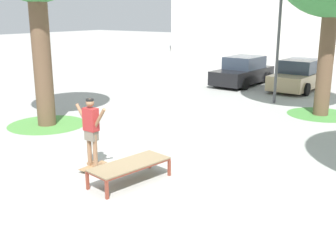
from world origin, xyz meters
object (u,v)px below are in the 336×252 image
car_black (243,72)px  skate_box (130,165)px  skateboard (93,166)px  skater (91,128)px  car_tan (299,76)px  light_post (280,11)px

car_black → skate_box: bearing=-74.8°
skateboard → skater: (0.00, 0.00, 0.99)m
car_black → car_tan: same height
skater → light_post: 10.53m
car_black → skateboard: bearing=-79.8°
skateboard → light_post: size_ratio=0.14×
skateboard → car_black: bearing=100.2°
skate_box → car_tan: car_tan is taller
skater → car_black: skater is taller
car_black → light_post: (3.13, -3.43, 3.13)m
car_tan → light_post: (0.18, -3.70, 3.13)m
skateboard → car_black: size_ratio=0.19×
skateboard → skater: bearing=89.2°
skater → light_post: light_post is taller
skate_box → light_post: 10.80m
car_black → light_post: light_post is taller
skateboard → skater: size_ratio=0.47×
car_tan → light_post: bearing=-87.2°
skate_box → skateboard: skate_box is taller
skate_box → skateboard: size_ratio=2.49×
light_post → skater: bearing=-93.9°
skater → car_black: (-2.44, 13.57, -0.38)m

